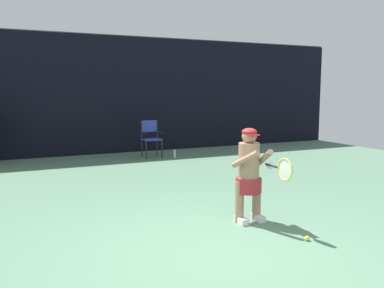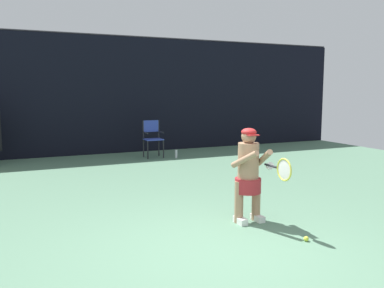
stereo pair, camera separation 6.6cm
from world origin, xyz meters
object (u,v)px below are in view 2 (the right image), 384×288
Objects in this scene: tennis_player at (249,172)px; tennis_racket at (283,169)px; umpire_chair at (153,136)px; tennis_ball_loose at (306,239)px; water_bottle at (176,154)px.

tennis_racket is at bearing -79.58° from tennis_player.
tennis_ball_loose is (-0.36, -7.30, -0.58)m from umpire_chair.
umpire_chair is 1.79× the size of tennis_racket.
tennis_ball_loose is (0.14, -0.34, -0.87)m from tennis_racket.
umpire_chair is at bearing 84.31° from tennis_player.
umpire_chair is 0.87m from water_bottle.
tennis_racket reaches higher than tennis_ball_loose.
water_bottle is at bearing 70.03° from tennis_racket.
water_bottle is 0.19× the size of tennis_player.
tennis_racket is (0.12, -0.66, 0.15)m from tennis_player.
umpire_chair is 4.08× the size of water_bottle.
water_bottle is 6.01m from tennis_player.
umpire_chair is 7.33m from tennis_ball_loose.
tennis_player is (-1.20, -5.86, 0.63)m from water_bottle.
tennis_player is at bearing -95.69° from umpire_chair.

